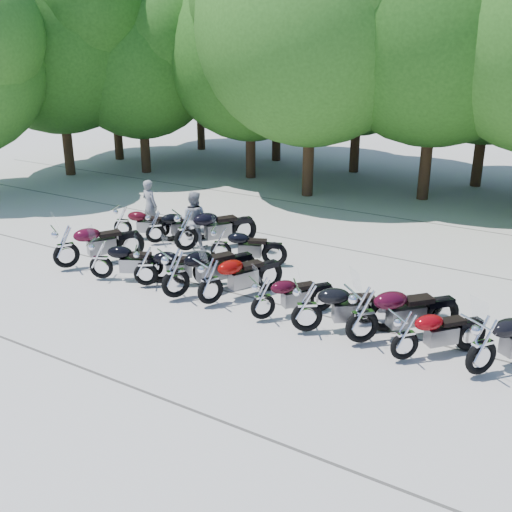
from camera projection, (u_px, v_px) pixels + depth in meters
The scene contains 27 objects.
ground at pixel (221, 322), 13.26m from camera, with size 90.00×90.00×0.00m, color #A29A92.
tree_0 at pixel (111, 49), 29.38m from camera, with size 7.50×7.50×9.21m.
tree_1 at pixel (139, 59), 26.45m from camera, with size 6.97×6.97×8.55m.
tree_2 at pixel (250, 54), 25.30m from camera, with size 7.31×7.31×8.97m.
tree_3 at pixel (312, 27), 21.86m from camera, with size 8.70×8.70×10.67m.
tree_4 at pixel (440, 17), 21.21m from camera, with size 9.13×9.13×11.20m.
tree_9 at pixel (198, 47), 32.12m from camera, with size 7.59×7.59×9.32m.
tree_10 at pixel (277, 44), 29.00m from camera, with size 7.78×7.78×9.55m.
tree_11 at pixel (360, 49), 26.39m from camera, with size 7.56×7.56×9.28m.
tree_12 at pixel (493, 44), 23.60m from camera, with size 7.88×7.88×9.67m.
tree_17 at pixel (56, 36), 25.63m from camera, with size 8.31×8.31×10.20m.
motorcycle_0 at pixel (65, 246), 16.02m from camera, with size 0.75×2.47×1.40m, color #400819, non-canonical shape.
motorcycle_1 at pixel (101, 258), 15.36m from camera, with size 0.66×2.16×1.22m, color black, non-canonical shape.
motorcycle_2 at pixel (145, 265), 14.91m from camera, with size 0.64×2.12×1.20m, color black, non-canonical shape.
motorcycle_3 at pixel (175, 272), 14.16m from camera, with size 0.77×2.53×1.43m, color black, non-canonical shape.
motorcycle_4 at pixel (210, 280), 13.84m from camera, with size 0.71×2.33×1.32m, color #7A0704, non-canonical shape.
motorcycle_5 at pixel (263, 297), 13.12m from camera, with size 0.62×2.03×1.15m, color #330613, non-canonical shape.
motorcycle_6 at pixel (307, 306), 12.51m from camera, with size 0.71×2.33×1.32m, color black, non-canonical shape.
motorcycle_7 at pixel (363, 314), 12.03m from camera, with size 0.77×2.53×1.43m, color #340716, non-canonical shape.
motorcycle_8 at pixel (405, 335), 11.44m from camera, with size 0.64×2.10×1.18m, color maroon, non-canonical shape.
motorcycle_9 at pixel (483, 344), 10.88m from camera, with size 0.74×2.43×1.37m, color black, non-canonical shape.
motorcycle_10 at pixel (122, 221), 18.61m from camera, with size 0.62×2.05×1.16m, color #3C0810, non-canonical shape.
motorcycle_11 at pixel (155, 226), 18.07m from camera, with size 0.64×2.09×1.18m, color black, non-canonical shape.
motorcycle_12 at pixel (186, 229), 17.34m from camera, with size 0.78×2.56×1.45m, color black, non-canonical shape.
motorcycle_13 at pixel (221, 243), 16.53m from camera, with size 0.63×2.09×1.18m, color black, non-canonical shape.
rider_0 at pixel (150, 206), 19.28m from camera, with size 0.62×0.41×1.70m, color gray.
rider_1 at pixel (194, 220), 17.77m from camera, with size 0.84×0.65×1.72m, color #9C9D9F.
Camera 1 is at (6.93, -9.78, 5.92)m, focal length 42.00 mm.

